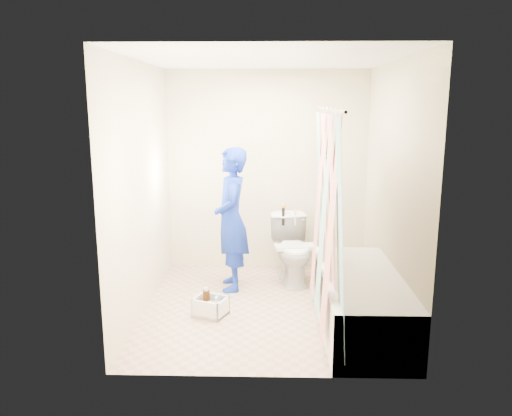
{
  "coord_description": "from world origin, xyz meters",
  "views": [
    {
      "loc": [
        0.02,
        -4.69,
        2.01
      ],
      "look_at": [
        -0.11,
        0.31,
        0.95
      ],
      "focal_mm": 35.0,
      "sensor_mm": 36.0,
      "label": 1
    }
  ],
  "objects_px": {
    "bathtub": "(360,299)",
    "toilet": "(293,249)",
    "cleaning_caddy": "(211,307)",
    "plumber": "(231,219)"
  },
  "relations": [
    {
      "from": "toilet",
      "to": "plumber",
      "type": "relative_size",
      "value": 0.48
    },
    {
      "from": "bathtub",
      "to": "plumber",
      "type": "distance_m",
      "value": 1.65
    },
    {
      "from": "toilet",
      "to": "cleaning_caddy",
      "type": "distance_m",
      "value": 1.32
    },
    {
      "from": "bathtub",
      "to": "cleaning_caddy",
      "type": "distance_m",
      "value": 1.41
    },
    {
      "from": "bathtub",
      "to": "plumber",
      "type": "relative_size",
      "value": 1.13
    },
    {
      "from": "bathtub",
      "to": "toilet",
      "type": "height_order",
      "value": "toilet"
    },
    {
      "from": "toilet",
      "to": "plumber",
      "type": "bearing_deg",
      "value": -170.02
    },
    {
      "from": "plumber",
      "to": "bathtub",
      "type": "bearing_deg",
      "value": 43.71
    },
    {
      "from": "bathtub",
      "to": "cleaning_caddy",
      "type": "xyz_separation_m",
      "value": [
        -1.38,
        0.22,
        -0.18
      ]
    },
    {
      "from": "bathtub",
      "to": "toilet",
      "type": "distance_m",
      "value": 1.33
    }
  ]
}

